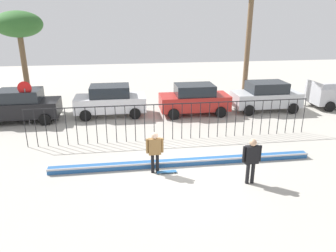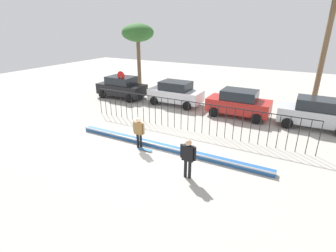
% 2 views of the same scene
% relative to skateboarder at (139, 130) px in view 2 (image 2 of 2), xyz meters
% --- Properties ---
extents(ground_plane, '(60.00, 60.00, 0.00)m').
position_rel_skateboarder_xyz_m(ground_plane, '(1.26, 0.00, -1.03)').
color(ground_plane, '#ADA89E').
extents(bowl_coping_ledge, '(11.00, 0.40, 0.27)m').
position_rel_skateboarder_xyz_m(bowl_coping_ledge, '(1.26, 0.51, -0.91)').
color(bowl_coping_ledge, '#235699').
rests_on(bowl_coping_ledge, ground).
extents(perimeter_fence, '(14.04, 0.04, 1.88)m').
position_rel_skateboarder_xyz_m(perimeter_fence, '(1.26, 3.43, 0.12)').
color(perimeter_fence, black).
rests_on(perimeter_fence, ground).
extents(skateboarder, '(0.69, 0.26, 1.71)m').
position_rel_skateboarder_xyz_m(skateboarder, '(0.00, 0.00, 0.00)').
color(skateboarder, black).
rests_on(skateboarder, ground).
extents(skateboard, '(0.80, 0.20, 0.07)m').
position_rel_skateboarder_xyz_m(skateboard, '(0.45, -0.13, -0.97)').
color(skateboard, '#26598C').
rests_on(skateboard, ground).
extents(camera_operator, '(0.72, 0.27, 1.78)m').
position_rel_skateboarder_xyz_m(camera_operator, '(3.41, -1.36, 0.04)').
color(camera_operator, black).
rests_on(camera_operator, ground).
extents(parked_car_black, '(4.30, 2.12, 1.90)m').
position_rel_skateboarder_xyz_m(parked_car_black, '(-7.06, 7.58, -0.06)').
color(parked_car_black, black).
rests_on(parked_car_black, ground).
extents(parked_car_white, '(4.30, 2.12, 1.90)m').
position_rel_skateboarder_xyz_m(parked_car_white, '(-1.92, 8.00, -0.06)').
color(parked_car_white, silver).
rests_on(parked_car_white, ground).
extents(parked_car_red, '(4.30, 2.12, 1.90)m').
position_rel_skateboarder_xyz_m(parked_car_red, '(3.28, 7.55, -0.06)').
color(parked_car_red, '#B2231E').
rests_on(parked_car_red, ground).
extents(parked_car_silver, '(4.30, 2.12, 1.90)m').
position_rel_skateboarder_xyz_m(parked_car_silver, '(8.07, 7.66, -0.06)').
color(parked_car_silver, '#B7BABF').
rests_on(parked_car_silver, ground).
extents(stop_sign, '(0.76, 0.07, 2.50)m').
position_rel_skateboarder_xyz_m(stop_sign, '(-6.53, 6.92, 0.59)').
color(stop_sign, slate).
rests_on(stop_sign, ground).
extents(palm_tree_short, '(3.02, 3.02, 6.23)m').
position_rel_skateboarder_xyz_m(palm_tree_short, '(-7.55, 11.11, 4.25)').
color(palm_tree_short, brown).
rests_on(palm_tree_short, ground).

